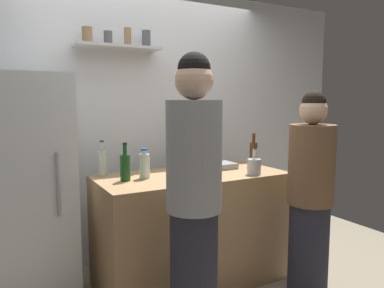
{
  "coord_description": "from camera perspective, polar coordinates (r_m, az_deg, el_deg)",
  "views": [
    {
      "loc": [
        -1.3,
        -2.15,
        1.52
      ],
      "look_at": [
        0.14,
        0.48,
        1.17
      ],
      "focal_mm": 34.73,
      "sensor_mm": 36.0,
      "label": 1
    }
  ],
  "objects": [
    {
      "name": "back_wall_assembly",
      "position": [
        3.65,
        -7.82,
        3.18
      ],
      "size": [
        4.8,
        0.32,
        2.6
      ],
      "color": "white",
      "rests_on": "ground"
    },
    {
      "name": "refrigerator",
      "position": [
        3.08,
        -24.11,
        -6.36
      ],
      "size": [
        0.65,
        0.68,
        1.72
      ],
      "color": "silver",
      "rests_on": "ground"
    },
    {
      "name": "counter",
      "position": [
        3.19,
        0.0,
        -12.79
      ],
      "size": [
        1.55,
        0.73,
        0.92
      ],
      "primitive_type": "cube",
      "color": "#9E7A51",
      "rests_on": "ground"
    },
    {
      "name": "baking_pan",
      "position": [
        3.31,
        3.57,
        -3.36
      ],
      "size": [
        0.34,
        0.24,
        0.05
      ],
      "primitive_type": "cube",
      "color": "gray",
      "rests_on": "counter"
    },
    {
      "name": "utensil_holder",
      "position": [
        3.08,
        9.52,
        -3.44
      ],
      "size": [
        0.11,
        0.11,
        0.21
      ],
      "color": "#B2B2B7",
      "rests_on": "counter"
    },
    {
      "name": "wine_bottle_green_glass",
      "position": [
        2.84,
        -10.23,
        -3.42
      ],
      "size": [
        0.08,
        0.08,
        0.29
      ],
      "color": "#19471E",
      "rests_on": "counter"
    },
    {
      "name": "wine_bottle_pale_glass",
      "position": [
        3.07,
        -13.61,
        -2.74
      ],
      "size": [
        0.07,
        0.07,
        0.29
      ],
      "color": "#B2BFB2",
      "rests_on": "counter"
    },
    {
      "name": "wine_bottle_amber_glass",
      "position": [
        3.46,
        9.41,
        -1.42
      ],
      "size": [
        0.07,
        0.07,
        0.31
      ],
      "color": "#472814",
      "rests_on": "counter"
    },
    {
      "name": "water_bottle_plastic",
      "position": [
        2.91,
        -7.3,
        -3.22
      ],
      "size": [
        0.08,
        0.08,
        0.24
      ],
      "color": "silver",
      "rests_on": "counter"
    },
    {
      "name": "person_brown_jacket",
      "position": [
        2.95,
        17.69,
        -8.11
      ],
      "size": [
        0.34,
        0.34,
        1.6
      ],
      "rotation": [
        0.0,
        0.0,
        4.21
      ],
      "color": "#262633",
      "rests_on": "ground"
    },
    {
      "name": "person_grey_hoodie",
      "position": [
        2.3,
        0.3,
        -8.8
      ],
      "size": [
        0.34,
        0.34,
        1.81
      ],
      "rotation": [
        0.0,
        0.0,
        3.05
      ],
      "color": "#262633",
      "rests_on": "ground"
    }
  ]
}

